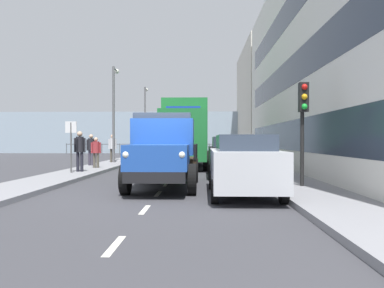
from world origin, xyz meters
name	(u,v)px	position (x,y,z in m)	size (l,w,h in m)	color
ground_plane	(180,167)	(0.00, -11.24, 0.00)	(80.00, 80.00, 0.00)	#38383D
sidewalk_left	(257,166)	(-4.42, -11.24, 0.07)	(2.02, 40.85, 0.15)	gray
sidewalk_right	(105,166)	(4.42, -11.24, 0.07)	(2.02, 40.85, 0.15)	gray
road_centreline_markings	(180,168)	(0.00, -10.74, 0.00)	(0.12, 37.53, 0.01)	silver
building_terrace	(351,64)	(-8.74, -8.57, 5.42)	(6.64, 25.36, 10.84)	silver
building_far_block	(275,102)	(-8.75, -28.63, 5.50)	(6.63, 13.46, 11.00)	beige
sea_horizon	(192,132)	(0.00, -34.67, 2.50)	(80.00, 0.80, 5.00)	#8C9EAD
seawall_railing	(191,146)	(0.00, -31.07, 0.92)	(28.08, 0.08, 1.20)	#4C5156
truck_vintage_blue	(164,152)	(-0.04, -1.57, 1.18)	(2.17, 5.64, 2.43)	black
lorry_cargo_green	(186,132)	(-0.31, -11.48, 2.08)	(2.58, 8.20, 3.87)	#1E7033
car_silver_kerbside_near	(243,164)	(-2.46, -0.15, 0.90)	(1.89, 4.38, 1.72)	#B7BABF
car_black_kerbside_1	(229,156)	(-2.46, -5.75, 0.89)	(1.86, 3.95, 1.72)	black
car_grey_oppositeside_0	(145,151)	(2.46, -13.61, 0.90)	(1.88, 4.31, 1.72)	slate
car_teal_oppositeside_1	(157,149)	(2.46, -19.79, 0.90)	(1.85, 4.46, 1.72)	#1E6670
pedestrian_couple_b	(80,148)	(4.28, -6.35, 1.23)	(0.53, 0.34, 1.83)	black
pedestrian_in_dark_coat	(96,150)	(4.21, -8.70, 1.07)	(0.53, 0.34, 1.57)	#4C473D
pedestrian_couple_a	(91,147)	(5.03, -10.54, 1.19)	(0.53, 0.34, 1.76)	#383342
pedestrian_by_lamp	(112,146)	(4.54, -13.55, 1.21)	(0.53, 0.34, 1.79)	#4C473D
traffic_light_near	(303,111)	(-4.41, -1.17, 2.47)	(0.28, 0.41, 3.20)	black
lamp_post_promenade	(114,105)	(4.44, -13.60, 3.84)	(0.32, 1.14, 6.17)	#59595B
lamp_post_far	(145,115)	(4.31, -25.84, 4.06)	(0.32, 1.14, 6.58)	#59595B
street_sign	(71,138)	(4.47, -5.76, 1.68)	(0.50, 0.07, 2.25)	#4C4C4C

